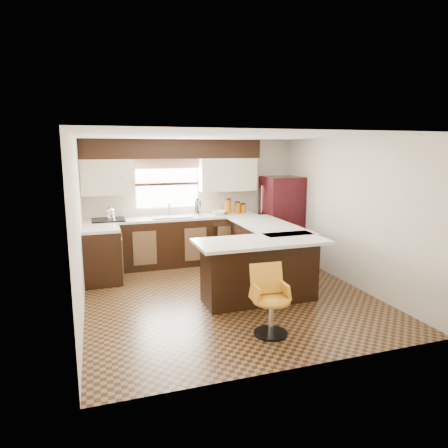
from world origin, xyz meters
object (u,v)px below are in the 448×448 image
object	(u,v)px
peninsula_long	(265,252)
refrigerator	(281,218)
bar_chair	(271,301)
peninsula_return	(259,271)

from	to	relation	value
peninsula_long	refrigerator	bearing A→B (deg)	52.01
refrigerator	peninsula_long	bearing A→B (deg)	-127.99
refrigerator	bar_chair	xyz separation A→B (m)	(-1.65, -3.09, -0.41)
peninsula_long	peninsula_return	world-z (taller)	same
peninsula_long	bar_chair	size ratio (longest dim) A/B	2.29
bar_chair	peninsula_return	bearing A→B (deg)	76.43
peninsula_return	bar_chair	xyz separation A→B (m)	(-0.30, -1.07, -0.02)
peninsula_return	bar_chair	bearing A→B (deg)	-105.85
peninsula_return	refrigerator	xyz separation A→B (m)	(1.34, 2.02, 0.39)
peninsula_long	bar_chair	world-z (taller)	peninsula_long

